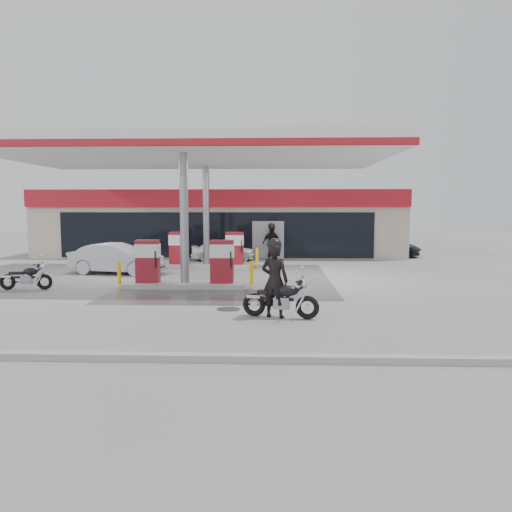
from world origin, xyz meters
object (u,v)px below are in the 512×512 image
at_px(attendant, 183,246).
at_px(parked_car_right, 384,246).
at_px(sedan_white, 223,250).
at_px(biker_walking, 272,243).
at_px(parked_motorcycle, 27,278).
at_px(pump_island_far, 207,253).
at_px(parked_car_left, 61,245).
at_px(main_motorcycle, 282,300).
at_px(pump_island_near, 185,268).
at_px(biker_main, 275,281).
at_px(hatchback_silver, 117,259).

bearing_deg(attendant, parked_car_right, -98.42).
bearing_deg(sedan_white, attendant, 99.08).
relative_size(sedan_white, parked_car_right, 0.81).
xyz_separation_m(attendant, parked_car_right, (11.69, 3.20, -0.24)).
bearing_deg(sedan_white, biker_walking, -94.66).
height_order(parked_motorcycle, sedan_white, sedan_white).
distance_m(pump_island_far, parked_car_right, 11.66).
bearing_deg(parked_car_left, main_motorcycle, -116.94).
height_order(pump_island_near, parked_car_right, pump_island_near).
bearing_deg(pump_island_near, parked_car_right, 50.19).
bearing_deg(biker_main, pump_island_near, -39.92).
bearing_deg(sedan_white, hatchback_silver, 141.61).
bearing_deg(biker_main, parked_car_right, -95.03).
bearing_deg(parked_car_right, sedan_white, 119.13).
distance_m(pump_island_far, biker_walking, 4.43).
xyz_separation_m(main_motorcycle, biker_main, (-0.19, 0.04, 0.53)).
bearing_deg(parked_motorcycle, parked_car_right, 34.58).
relative_size(biker_main, sedan_white, 0.57).
relative_size(pump_island_near, parked_motorcycle, 2.70).
height_order(parked_car_right, biker_walking, biker_walking).
xyz_separation_m(pump_island_near, attendant, (-1.69, 8.80, 0.14)).
xyz_separation_m(pump_island_far, parked_motorcycle, (-5.66, -6.79, -0.28)).
bearing_deg(attendant, hatchback_silver, 134.78).
height_order(attendant, hatchback_silver, attendant).
xyz_separation_m(main_motorcycle, parked_motorcycle, (-9.22, 4.27, -0.05)).
height_order(pump_island_far, biker_walking, biker_walking).
xyz_separation_m(pump_island_near, main_motorcycle, (3.56, -5.06, -0.22)).
bearing_deg(parked_motorcycle, pump_island_near, 3.31).
bearing_deg(parked_car_right, pump_island_near, 152.89).
bearing_deg(attendant, biker_main, 176.35).
height_order(attendant, biker_walking, biker_walking).
xyz_separation_m(parked_motorcycle, parked_car_right, (15.66, 12.79, 0.18)).
bearing_deg(main_motorcycle, sedan_white, 115.28).
bearing_deg(parked_motorcycle, attendant, 62.84).
bearing_deg(pump_island_far, parked_car_right, 30.96).
bearing_deg(biker_walking, pump_island_near, -144.33).
height_order(main_motorcycle, parked_car_left, parked_car_left).
distance_m(sedan_white, attendant, 2.25).
bearing_deg(parked_motorcycle, sedan_white, 53.65).
bearing_deg(parked_car_left, attendant, -86.48).
height_order(pump_island_near, biker_walking, biker_walking).
bearing_deg(sedan_white, pump_island_near, 175.59).
distance_m(hatchback_silver, biker_walking, 8.82).
xyz_separation_m(biker_main, attendant, (-5.05, 13.82, -0.16)).
height_order(hatchback_silver, parked_car_left, hatchback_silver).
height_order(biker_main, parked_car_left, biker_main).
distance_m(pump_island_far, attendant, 3.27).
bearing_deg(hatchback_silver, pump_island_far, -46.83).
relative_size(pump_island_near, sedan_white, 1.45).
xyz_separation_m(attendant, biker_walking, (4.89, 0.24, 0.15)).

